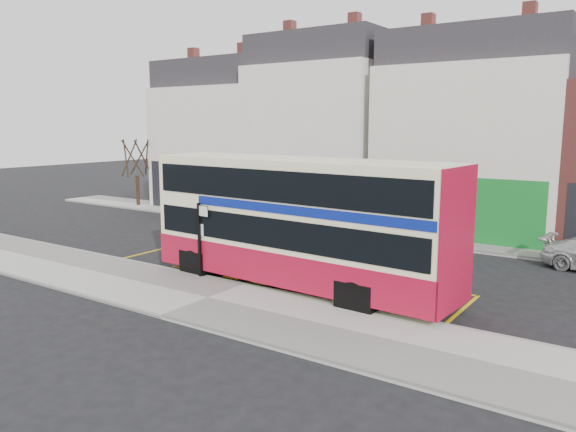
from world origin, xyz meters
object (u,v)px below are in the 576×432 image
Objects in this scene: car_grey at (351,228)px; car_silver at (230,214)px; double_decker_bus at (299,221)px; street_tree_right at (541,166)px; bus_stop_post at (201,232)px; street_tree_left at (136,148)px.

car_silver is at bearing 73.46° from car_grey.
street_tree_right is (5.47, 11.54, 1.41)m from double_decker_bus.
bus_stop_post is 11.70m from car_silver.
street_tree_right reaches higher than car_silver.
street_tree_left is (-19.79, 9.99, 1.66)m from double_decker_bus.
car_grey is at bearing -79.79° from car_silver.
double_decker_bus is 22.23m from street_tree_left.
double_decker_bus is 2.06× the size of street_tree_right.
bus_stop_post is at bearing 159.34° from car_grey.
bus_stop_post is 15.66m from street_tree_right.
car_silver is 0.79× the size of car_grey.
bus_stop_post is 19.90m from street_tree_left.
street_tree_left is (-9.62, 1.64, 3.41)m from car_silver.
street_tree_right is at bearing -63.22° from car_silver.
double_decker_bus is 4.21× the size of bus_stop_post.
car_grey is 0.83× the size of street_tree_right.
street_tree_right is at bearing 67.78° from double_decker_bus.
double_decker_bus is at bearing 26.08° from bus_stop_post.
car_grey reaches higher than car_silver.
car_grey is (8.12, -0.72, 0.14)m from car_silver.
car_grey is (-2.05, 7.64, -1.61)m from double_decker_bus.
street_tree_left reaches higher than double_decker_bus.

